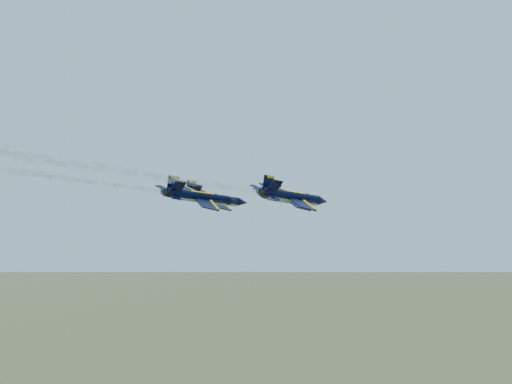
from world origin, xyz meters
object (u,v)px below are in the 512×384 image
Objects in this scene: jet_left at (215,199)px; jet_lead at (291,198)px; jet_slot at (201,197)px; jet_right at (294,197)px.

jet_lead is at bearing 41.24° from jet_left.
jet_left and jet_slot have the same top height.
jet_slot is at bearing -137.21° from jet_right.
jet_left is (-12.96, -6.60, 0.00)m from jet_lead.
jet_left is 15.54m from jet_slot.
jet_lead and jet_slot have the same top height.
jet_left is 1.00× the size of jet_right.
jet_slot is (7.72, -13.48, 0.00)m from jet_left.
jet_left is 22.16m from jet_right.
jet_lead is 14.55m from jet_left.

